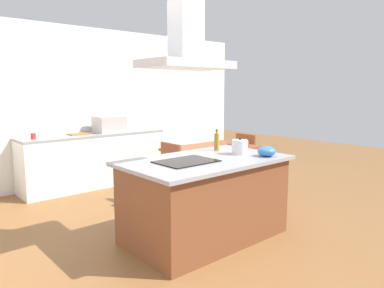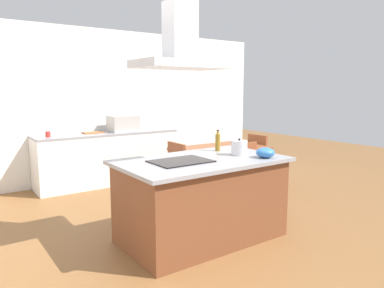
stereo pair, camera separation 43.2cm
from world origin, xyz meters
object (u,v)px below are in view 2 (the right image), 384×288
(tea_kettle, at_px, (239,148))
(chair_at_right_end, at_px, (261,156))
(range_hood, at_px, (180,43))
(chair_at_left_end, at_px, (170,170))
(dining_table, at_px, (220,153))
(cutting_board, at_px, (93,133))
(cooktop, at_px, (181,161))
(mixing_bowl, at_px, (265,153))
(coffee_mug_red, at_px, (48,134))
(olive_oil_bottle, at_px, (218,142))
(countertop_microwave, at_px, (123,123))
(chair_facing_island, at_px, (250,170))

(tea_kettle, relative_size, chair_at_right_end, 0.26)
(range_hood, bearing_deg, chair_at_left_end, 62.85)
(dining_table, xyz_separation_m, chair_at_left_end, (-0.92, 0.00, -0.16))
(cutting_board, bearing_deg, chair_at_left_end, -74.37)
(cooktop, relative_size, cutting_board, 1.76)
(tea_kettle, bearing_deg, chair_at_right_end, 36.87)
(cooktop, height_order, mixing_bowl, mixing_bowl)
(coffee_mug_red, xyz_separation_m, cutting_board, (0.76, 0.09, -0.04))
(olive_oil_bottle, distance_m, mixing_bowl, 0.67)
(olive_oil_bottle, bearing_deg, cooktop, -157.86)
(cooktop, height_order, chair_at_left_end, cooktop)
(countertop_microwave, relative_size, chair_facing_island, 0.56)
(cooktop, distance_m, range_hood, 1.20)
(cooktop, bearing_deg, cutting_board, 87.39)
(olive_oil_bottle, height_order, countertop_microwave, countertop_microwave)
(dining_table, height_order, chair_facing_island, chair_facing_island)
(mixing_bowl, height_order, cutting_board, mixing_bowl)
(mixing_bowl, relative_size, coffee_mug_red, 2.29)
(countertop_microwave, bearing_deg, range_hood, -103.26)
(tea_kettle, height_order, cutting_board, tea_kettle)
(chair_at_right_end, bearing_deg, range_hood, -153.82)
(dining_table, bearing_deg, chair_facing_island, -90.00)
(cooktop, xyz_separation_m, olive_oil_bottle, (0.74, 0.30, 0.10))
(olive_oil_bottle, xyz_separation_m, mixing_bowl, (0.15, -0.65, -0.05))
(olive_oil_bottle, bearing_deg, dining_table, 48.73)
(mixing_bowl, bearing_deg, dining_table, 67.40)
(chair_facing_island, distance_m, range_hood, 2.28)
(cutting_board, bearing_deg, range_hood, -92.61)
(chair_at_left_end, bearing_deg, chair_at_right_end, 0.00)
(cutting_board, bearing_deg, cooktop, -92.61)
(dining_table, bearing_deg, range_hood, -141.86)
(tea_kettle, relative_size, chair_at_left_end, 0.26)
(mixing_bowl, distance_m, chair_at_right_end, 2.25)
(cooktop, distance_m, olive_oil_bottle, 0.81)
(range_hood, bearing_deg, countertop_microwave, 76.74)
(range_hood, bearing_deg, cooktop, 0.00)
(range_hood, bearing_deg, chair_facing_island, 19.34)
(cooktop, relative_size, coffee_mug_red, 6.67)
(mixing_bowl, xyz_separation_m, chair_at_left_end, (-0.27, 1.55, -0.45))
(tea_kettle, distance_m, chair_facing_island, 1.08)
(mixing_bowl, height_order, countertop_microwave, countertop_microwave)
(olive_oil_bottle, relative_size, chair_at_left_end, 0.29)
(range_hood, bearing_deg, mixing_bowl, -21.41)
(mixing_bowl, relative_size, range_hood, 0.23)
(olive_oil_bottle, height_order, coffee_mug_red, olive_oil_bottle)
(olive_oil_bottle, xyz_separation_m, range_hood, (-0.74, -0.30, 1.09))
(countertop_microwave, height_order, cutting_board, countertop_microwave)
(mixing_bowl, distance_m, cutting_board, 3.36)
(cooktop, height_order, cutting_board, cutting_board)
(cooktop, xyz_separation_m, chair_facing_island, (1.53, 0.54, -0.40))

